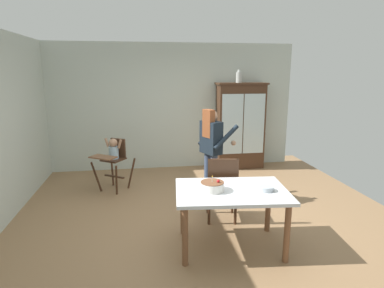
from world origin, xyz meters
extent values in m
plane|color=#93704C|center=(0.00, 0.00, 0.00)|extent=(6.24, 6.24, 0.00)
cube|color=beige|center=(0.00, 2.63, 1.35)|extent=(5.32, 0.06, 2.70)
cube|color=#422819|center=(1.46, 2.37, 0.92)|extent=(1.02, 0.42, 1.83)
cube|color=#422819|center=(1.46, 2.37, 1.85)|extent=(1.08, 0.48, 0.04)
cube|color=silver|center=(1.22, 2.15, 1.01)|extent=(0.46, 0.01, 1.28)
cube|color=silver|center=(1.69, 2.15, 1.01)|extent=(0.46, 0.01, 1.28)
cube|color=#422819|center=(1.46, 2.37, 1.01)|extent=(0.94, 0.36, 0.02)
cylinder|color=#B2B7B2|center=(1.40, 2.37, 1.98)|extent=(0.13, 0.13, 0.22)
cylinder|color=#B2B7B2|center=(1.40, 2.37, 2.12)|extent=(0.07, 0.07, 0.05)
cylinder|color=#422819|center=(-1.51, 1.27, 0.28)|extent=(0.19, 0.08, 0.56)
cylinder|color=#422819|center=(-1.15, 1.03, 0.28)|extent=(0.08, 0.19, 0.56)
cylinder|color=#422819|center=(-1.26, 1.64, 0.28)|extent=(0.08, 0.19, 0.56)
cylinder|color=#422819|center=(-0.90, 1.39, 0.28)|extent=(0.19, 0.08, 0.56)
cube|color=#422819|center=(-1.21, 1.33, 0.25)|extent=(0.37, 0.27, 0.02)
cube|color=#422819|center=(-1.21, 1.33, 0.57)|extent=(0.47, 0.47, 0.02)
cube|color=#422819|center=(-1.12, 1.46, 0.76)|extent=(0.27, 0.20, 0.34)
cube|color=brown|center=(-1.36, 1.11, 0.68)|extent=(0.50, 0.44, 0.02)
cylinder|color=#9EBCD1|center=(-1.19, 1.35, 0.70)|extent=(0.17, 0.17, 0.22)
sphere|color=tan|center=(-1.19, 1.35, 0.87)|extent=(0.15, 0.15, 0.15)
cylinder|color=tan|center=(-1.31, 1.43, 0.86)|extent=(0.10, 0.09, 0.17)
cylinder|color=tan|center=(-1.08, 1.27, 0.86)|extent=(0.10, 0.09, 0.17)
cylinder|color=#3D4C6B|center=(0.44, 0.48, 0.41)|extent=(0.11, 0.11, 0.82)
cylinder|color=#3D4C6B|center=(0.37, 0.63, 0.41)|extent=(0.11, 0.11, 0.82)
cube|color=#19232D|center=(0.41, 0.56, 1.08)|extent=(0.34, 0.41, 0.52)
cube|color=white|center=(0.50, 0.60, 1.08)|extent=(0.03, 0.06, 0.49)
sphere|color=tan|center=(0.41, 0.56, 1.43)|extent=(0.19, 0.19, 0.19)
cube|color=brown|center=(0.36, 0.53, 1.31)|extent=(0.18, 0.22, 0.44)
cylinder|color=#19232D|center=(0.62, 0.44, 1.10)|extent=(0.47, 0.28, 0.37)
sphere|color=tan|center=(0.76, 0.51, 0.99)|extent=(0.08, 0.08, 0.08)
cylinder|color=#19232D|center=(0.44, 0.80, 1.10)|extent=(0.47, 0.28, 0.37)
sphere|color=tan|center=(0.59, 0.87, 0.99)|extent=(0.08, 0.08, 0.08)
cube|color=silver|center=(0.34, -0.88, 0.72)|extent=(1.40, 1.04, 0.04)
cylinder|color=brown|center=(-0.26, -1.19, 0.35)|extent=(0.07, 0.07, 0.70)
cylinder|color=brown|center=(0.87, -1.30, 0.35)|extent=(0.07, 0.07, 0.70)
cylinder|color=brown|center=(-0.19, -0.46, 0.35)|extent=(0.07, 0.07, 0.70)
cylinder|color=brown|center=(0.95, -0.58, 0.35)|extent=(0.07, 0.07, 0.70)
cylinder|color=white|center=(0.11, -0.87, 0.79)|extent=(0.28, 0.28, 0.10)
cylinder|color=brown|center=(0.11, -0.87, 0.84)|extent=(0.27, 0.27, 0.01)
cylinder|color=#F2E5CC|center=(0.11, -0.87, 0.88)|extent=(0.01, 0.01, 0.06)
cone|color=yellow|center=(0.11, -0.87, 0.92)|extent=(0.02, 0.02, 0.02)
sphere|color=red|center=(0.17, -0.91, 0.87)|extent=(0.04, 0.04, 0.04)
cylinder|color=#B2BCC6|center=(0.73, -0.97, 0.77)|extent=(0.18, 0.18, 0.05)
cylinder|color=#422819|center=(0.63, 0.04, 0.23)|extent=(0.04, 0.04, 0.45)
cylinder|color=#422819|center=(0.27, 0.10, 0.23)|extent=(0.04, 0.04, 0.45)
cylinder|color=#422819|center=(0.57, -0.32, 0.23)|extent=(0.04, 0.04, 0.45)
cylinder|color=#422819|center=(0.21, -0.26, 0.23)|extent=(0.04, 0.04, 0.45)
cube|color=brown|center=(0.42, -0.11, 0.47)|extent=(0.51, 0.51, 0.03)
cube|color=#422819|center=(0.39, -0.31, 0.72)|extent=(0.42, 0.11, 0.48)
cylinder|color=#422819|center=(0.58, -0.34, 0.72)|extent=(0.03, 0.03, 0.48)
cylinder|color=#422819|center=(0.20, -0.28, 0.72)|extent=(0.03, 0.03, 0.48)
camera|label=1|loc=(-0.69, -4.38, 2.12)|focal=30.22mm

